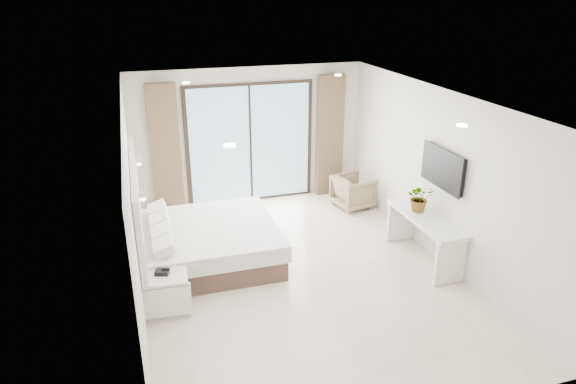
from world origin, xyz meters
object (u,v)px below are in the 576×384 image
Objects in this scene: bed at (208,243)px; console_desk at (425,228)px; nightstand at (166,293)px; armchair at (353,190)px.

bed is 3.44m from console_desk.
nightstand is 4.06m from console_desk.
console_desk is at bearing 6.60° from nightstand.
console_desk is (3.28, -0.99, 0.25)m from bed.
console_desk is at bearing 173.86° from armchair.
nightstand is 0.38× the size of console_desk.
console_desk reaches higher than nightstand.
console_desk is at bearing -16.81° from bed.
bed reaches higher than nightstand.
bed is at bearing 61.51° from nightstand.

